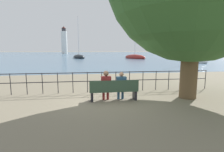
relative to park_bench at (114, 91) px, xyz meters
The scene contains 10 objects.
ground_plane 0.45m from the park_bench, 90.00° to the left, with size 1000.00×1000.00×0.00m, color #7A705B.
harbor_water 158.82m from the park_bench, 90.00° to the left, with size 600.00×300.00×0.01m.
park_bench is the anchor object (origin of this frame).
seated_person_left 0.43m from the park_bench, 166.81° to the left, with size 0.41×0.35×1.29m.
seated_person_right 0.41m from the park_bench, 13.65° to the left, with size 0.41×0.35×1.22m.
promenade_railing 1.71m from the park_bench, 90.00° to the left, with size 11.06×0.04×1.05m.
sailboat_0 41.04m from the park_bench, 73.04° to the left, with size 5.17×8.65×7.72m.
sailboat_1 43.30m from the park_bench, 94.25° to the left, with size 4.65×6.96×11.98m.
sailboat_2 27.69m from the park_bench, 50.41° to the left, with size 3.58×5.38×10.73m.
harbor_lighthouse 129.67m from the park_bench, 97.59° to the left, with size 4.22×4.22×19.92m.
Camera 1 is at (-1.14, -7.24, 2.12)m, focal length 28.00 mm.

